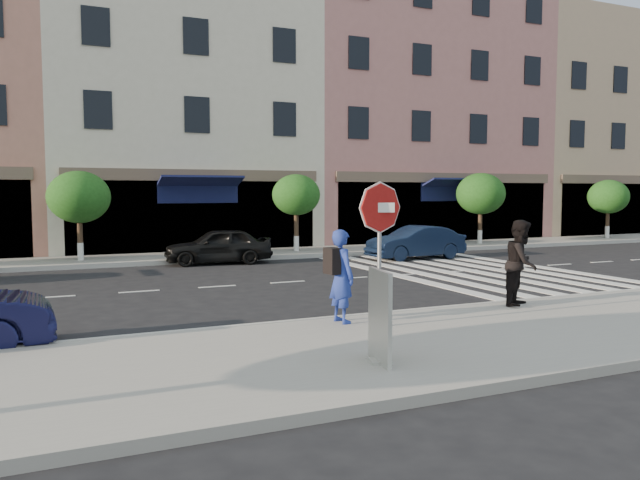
% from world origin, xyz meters
% --- Properties ---
extents(ground, '(120.00, 120.00, 0.00)m').
position_xyz_m(ground, '(0.00, 0.00, 0.00)').
color(ground, black).
rests_on(ground, ground).
extents(sidewalk_near, '(60.00, 4.50, 0.15)m').
position_xyz_m(sidewalk_near, '(0.00, -3.75, 0.07)').
color(sidewalk_near, gray).
rests_on(sidewalk_near, ground).
extents(sidewalk_far, '(60.00, 3.00, 0.15)m').
position_xyz_m(sidewalk_far, '(0.00, 11.00, 0.07)').
color(sidewalk_far, gray).
rests_on(sidewalk_far, ground).
extents(building_centre, '(11.00, 9.00, 11.00)m').
position_xyz_m(building_centre, '(-0.50, 17.00, 5.50)').
color(building_centre, beige).
rests_on(building_centre, ground).
extents(building_east_mid, '(13.00, 9.00, 13.00)m').
position_xyz_m(building_east_mid, '(11.50, 17.00, 6.50)').
color(building_east_mid, '#BB756F').
rests_on(building_east_mid, ground).
extents(building_east_far, '(12.00, 9.00, 12.00)m').
position_xyz_m(building_east_far, '(24.00, 17.00, 6.00)').
color(building_east_far, tan).
rests_on(building_east_far, ground).
extents(street_tree_wb, '(2.10, 2.10, 3.06)m').
position_xyz_m(street_tree_wb, '(-5.00, 10.80, 2.31)').
color(street_tree_wb, '#473323').
rests_on(street_tree_wb, sidewalk_far).
extents(street_tree_c, '(1.90, 1.90, 3.04)m').
position_xyz_m(street_tree_c, '(3.00, 10.80, 2.36)').
color(street_tree_c, '#473323').
rests_on(street_tree_c, sidewalk_far).
extents(street_tree_ea, '(2.20, 2.20, 3.19)m').
position_xyz_m(street_tree_ea, '(12.00, 10.80, 2.39)').
color(street_tree_ea, '#473323').
rests_on(street_tree_ea, sidewalk_far).
extents(street_tree_eb, '(2.00, 2.00, 2.94)m').
position_xyz_m(street_tree_eb, '(20.00, 10.80, 2.22)').
color(street_tree_eb, '#473323').
rests_on(street_tree_eb, sidewalk_far).
extents(stop_sign, '(0.88, 0.25, 2.54)m').
position_xyz_m(stop_sign, '(-0.84, -2.62, 2.00)').
color(stop_sign, gray).
rests_on(stop_sign, sidewalk_near).
extents(photographer, '(0.48, 0.66, 1.69)m').
position_xyz_m(photographer, '(-1.28, -2.00, 1.00)').
color(photographer, navy).
rests_on(photographer, sidewalk_near).
extents(walker, '(1.10, 1.05, 1.78)m').
position_xyz_m(walker, '(2.88, -2.00, 1.04)').
color(walker, black).
rests_on(walker, sidewalk_near).
extents(poster_board, '(0.35, 0.84, 1.30)m').
position_xyz_m(poster_board, '(-1.95, -4.60, 0.78)').
color(poster_board, beige).
rests_on(poster_board, sidewalk_near).
extents(car_far_mid, '(3.82, 1.90, 1.25)m').
position_xyz_m(car_far_mid, '(-0.61, 9.10, 0.62)').
color(car_far_mid, black).
rests_on(car_far_mid, ground).
extents(car_far_right, '(3.78, 1.44, 1.23)m').
position_xyz_m(car_far_right, '(6.50, 7.60, 0.62)').
color(car_far_right, black).
rests_on(car_far_right, ground).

